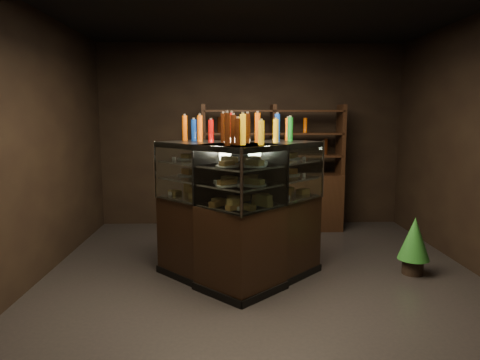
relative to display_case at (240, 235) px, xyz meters
name	(u,v)px	position (x,y,z in m)	size (l,w,h in m)	color
ground	(262,277)	(0.26, 0.07, -0.51)	(5.00, 5.00, 0.00)	black
room_shell	(263,105)	(0.26, 0.07, 1.43)	(5.02, 5.02, 3.01)	black
display_case	(240,235)	(0.00, 0.00, 0.00)	(1.96, 1.52, 1.55)	black
food_display	(240,175)	(0.00, 0.00, 0.67)	(1.51, 1.04, 0.47)	gold
bottles_top	(240,130)	(0.00, 0.00, 1.17)	(1.33, 0.90, 0.30)	silver
potted_conifer	(414,238)	(2.02, 0.12, -0.08)	(0.36, 0.36, 0.76)	black
back_shelving	(272,192)	(0.58, 2.12, 0.10)	(2.23, 0.47, 2.00)	black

